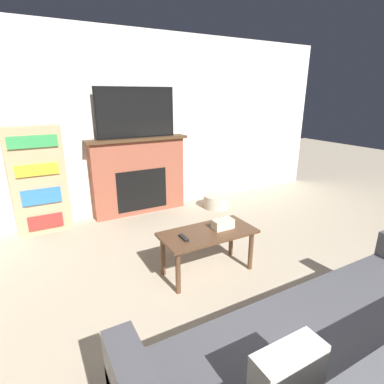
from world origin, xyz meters
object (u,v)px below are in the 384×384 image
bookshelf (39,181)px  storage_basket (216,201)px  fireplace (139,176)px  coffee_table (208,238)px  tv (136,113)px  couch (346,365)px

bookshelf → storage_basket: bookshelf is taller
bookshelf → fireplace: bearing=0.9°
fireplace → coffee_table: 2.00m
coffee_table → storage_basket: bearing=53.9°
tv → bookshelf: tv is taller
couch → bookshelf: 3.86m
couch → coffee_table: size_ratio=2.59×
tv → storage_basket: (1.17, -0.41, -1.45)m
tv → coffee_table: bearing=-89.0°
couch → storage_basket: (1.18, 3.17, -0.18)m
fireplace → storage_basket: size_ratio=3.63×
couch → bookshelf: size_ratio=1.78×
coffee_table → tv: bearing=91.0°
fireplace → tv: tv is taller
coffee_table → bookshelf: bookshelf is taller
couch → storage_basket: 3.39m
fireplace → tv: (0.00, -0.02, 0.95)m
coffee_table → storage_basket: coffee_table is taller
coffee_table → storage_basket: (1.14, 1.56, -0.29)m
tv → coffee_table: size_ratio=1.20×
fireplace → bookshelf: 1.40m
fireplace → couch: 3.61m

